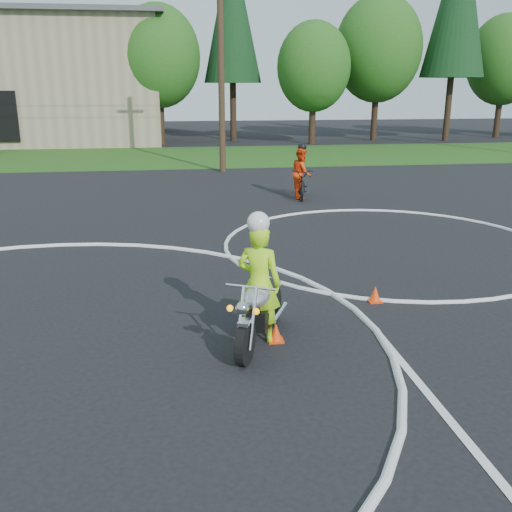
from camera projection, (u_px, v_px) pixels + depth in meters
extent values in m
cube|color=#1E4714|center=(123.00, 158.00, 31.19)|extent=(120.00, 10.00, 0.02)
torus|color=silver|center=(386.00, 244.00, 14.22)|extent=(8.10, 8.10, 0.10)
cylinder|color=black|center=(245.00, 344.00, 8.05)|extent=(0.38, 0.63, 0.63)
cylinder|color=black|center=(273.00, 307.00, 9.41)|extent=(0.38, 0.63, 0.63)
cube|color=black|center=(261.00, 316.00, 8.75)|extent=(0.51, 0.65, 0.32)
ellipsoid|color=silver|center=(257.00, 296.00, 8.44)|extent=(0.63, 0.77, 0.30)
cube|color=black|center=(267.00, 287.00, 8.93)|extent=(0.52, 0.69, 0.11)
cylinder|color=white|center=(240.00, 317.00, 8.05)|extent=(0.20, 0.36, 0.85)
cylinder|color=white|center=(253.00, 318.00, 8.00)|extent=(0.20, 0.36, 0.85)
cube|color=white|center=(244.00, 322.00, 7.94)|extent=(0.23, 0.27, 0.05)
cylinder|color=white|center=(251.00, 287.00, 8.08)|extent=(0.69, 0.35, 0.04)
sphere|color=silver|center=(242.00, 308.00, 7.79)|extent=(0.19, 0.19, 0.19)
sphere|color=#FF9D0C|center=(230.00, 308.00, 7.87)|extent=(0.09, 0.09, 0.09)
sphere|color=#FF980C|center=(256.00, 311.00, 7.76)|extent=(0.09, 0.09, 0.09)
cylinder|color=white|center=(279.00, 314.00, 9.12)|extent=(0.43, 0.80, 0.08)
imported|color=#AEF619|center=(259.00, 284.00, 8.65)|extent=(0.81, 0.69, 1.87)
sphere|color=silver|center=(258.00, 223.00, 8.32)|extent=(0.34, 0.34, 0.34)
imported|color=black|center=(301.00, 183.00, 19.98)|extent=(0.99, 2.09, 1.05)
imported|color=#EF3E0C|center=(302.00, 173.00, 19.87)|extent=(0.78, 0.94, 1.75)
sphere|color=black|center=(302.00, 147.00, 19.62)|extent=(0.30, 0.30, 0.30)
cone|color=#FA420D|center=(276.00, 332.00, 8.83)|extent=(0.22, 0.22, 0.30)
cube|color=#FA420D|center=(276.00, 340.00, 8.87)|extent=(0.24, 0.24, 0.03)
cone|color=#FA420D|center=(375.00, 294.00, 10.45)|extent=(0.22, 0.22, 0.30)
cube|color=#FA420D|center=(375.00, 301.00, 10.48)|extent=(0.24, 0.24, 0.03)
cylinder|color=#382619|center=(161.00, 120.00, 37.63)|extent=(0.44, 0.44, 3.24)
ellipsoid|color=#1E5116|center=(158.00, 56.00, 36.49)|extent=(5.40, 5.40, 6.48)
cylinder|color=#382619|center=(233.00, 112.00, 40.08)|extent=(0.44, 0.44, 3.96)
cone|color=black|center=(232.00, 10.00, 38.16)|extent=(3.96, 3.96, 9.35)
cylinder|color=#382619|center=(312.00, 122.00, 38.05)|extent=(0.44, 0.44, 2.88)
ellipsoid|color=#1E5116|center=(314.00, 67.00, 37.04)|extent=(4.80, 4.80, 5.76)
cylinder|color=#382619|center=(374.00, 115.00, 40.50)|extent=(0.44, 0.44, 3.60)
ellipsoid|color=#1E5116|center=(378.00, 49.00, 39.24)|extent=(6.00, 6.00, 7.20)
cylinder|color=#382619|center=(448.00, 110.00, 40.11)|extent=(0.44, 0.44, 4.32)
cylinder|color=#382619|center=(498.00, 116.00, 42.82)|extent=(0.44, 0.44, 3.24)
ellipsoid|color=#1E5116|center=(504.00, 60.00, 41.68)|extent=(5.40, 5.40, 6.48)
cylinder|color=#382619|center=(101.00, 122.00, 38.10)|extent=(0.44, 0.44, 2.88)
ellipsoid|color=#1E5116|center=(97.00, 67.00, 37.09)|extent=(4.80, 4.80, 5.76)
cylinder|color=#473321|center=(221.00, 57.00, 24.72)|extent=(0.28, 0.28, 10.00)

